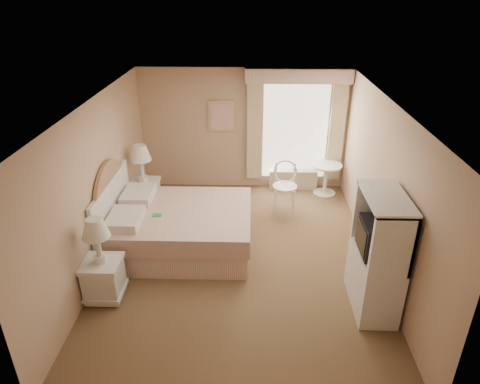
{
  "coord_description": "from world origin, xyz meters",
  "views": [
    {
      "loc": [
        0.16,
        -5.64,
        3.97
      ],
      "look_at": [
        -0.0,
        0.3,
        1.04
      ],
      "focal_mm": 32.0,
      "sensor_mm": 36.0,
      "label": 1
    }
  ],
  "objects_px": {
    "nightstand_far": "(144,188)",
    "bed": "(172,227)",
    "nightstand_near": "(102,269)",
    "round_table": "(326,174)",
    "armoire": "(377,263)",
    "cafe_chair": "(285,182)"
  },
  "relations": [
    {
      "from": "nightstand_far",
      "to": "bed",
      "type": "bearing_deg",
      "value": -58.75
    },
    {
      "from": "nightstand_near",
      "to": "round_table",
      "type": "bearing_deg",
      "value": 43.57
    },
    {
      "from": "nightstand_near",
      "to": "armoire",
      "type": "distance_m",
      "value": 3.66
    },
    {
      "from": "nightstand_near",
      "to": "round_table",
      "type": "relative_size",
      "value": 1.89
    },
    {
      "from": "nightstand_near",
      "to": "cafe_chair",
      "type": "xyz_separation_m",
      "value": [
        2.65,
        2.72,
        0.09
      ]
    },
    {
      "from": "nightstand_near",
      "to": "nightstand_far",
      "type": "height_order",
      "value": "nightstand_far"
    },
    {
      "from": "nightstand_far",
      "to": "armoire",
      "type": "height_order",
      "value": "armoire"
    },
    {
      "from": "armoire",
      "to": "bed",
      "type": "bearing_deg",
      "value": 155.54
    },
    {
      "from": "round_table",
      "to": "armoire",
      "type": "bearing_deg",
      "value": -88.08
    },
    {
      "from": "nightstand_near",
      "to": "armoire",
      "type": "xyz_separation_m",
      "value": [
        3.65,
        -0.05,
        0.22
      ]
    },
    {
      "from": "cafe_chair",
      "to": "bed",
      "type": "bearing_deg",
      "value": -139.8
    },
    {
      "from": "bed",
      "to": "armoire",
      "type": "height_order",
      "value": "armoire"
    },
    {
      "from": "round_table",
      "to": "bed",
      "type": "bearing_deg",
      "value": -143.36
    },
    {
      "from": "nightstand_near",
      "to": "armoire",
      "type": "height_order",
      "value": "armoire"
    },
    {
      "from": "nightstand_near",
      "to": "armoire",
      "type": "relative_size",
      "value": 0.74
    },
    {
      "from": "bed",
      "to": "nightstand_far",
      "type": "height_order",
      "value": "bed"
    },
    {
      "from": "nightstand_near",
      "to": "cafe_chair",
      "type": "bearing_deg",
      "value": 45.74
    },
    {
      "from": "bed",
      "to": "round_table",
      "type": "bearing_deg",
      "value": 36.64
    },
    {
      "from": "bed",
      "to": "armoire",
      "type": "bearing_deg",
      "value": -24.46
    },
    {
      "from": "nightstand_near",
      "to": "round_table",
      "type": "distance_m",
      "value": 4.88
    },
    {
      "from": "bed",
      "to": "armoire",
      "type": "distance_m",
      "value": 3.22
    },
    {
      "from": "nightstand_near",
      "to": "cafe_chair",
      "type": "relative_size",
      "value": 1.3
    }
  ]
}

